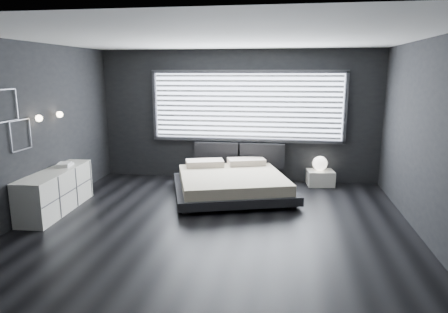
# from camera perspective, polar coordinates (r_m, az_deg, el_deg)

# --- Properties ---
(room) EXTENTS (6.04, 6.00, 2.80)m
(room) POSITION_cam_1_polar(r_m,az_deg,el_deg) (5.95, -1.27, 3.03)
(room) COLOR black
(room) RESTS_ON ground
(window) EXTENTS (4.14, 0.09, 1.52)m
(window) POSITION_cam_1_polar(r_m,az_deg,el_deg) (8.56, 3.27, 7.16)
(window) COLOR white
(window) RESTS_ON ground
(headboard) EXTENTS (1.96, 0.16, 0.52)m
(headboard) POSITION_cam_1_polar(r_m,az_deg,el_deg) (8.67, 2.19, 0.28)
(headboard) COLOR black
(headboard) RESTS_ON ground
(sconce_near) EXTENTS (0.18, 0.11, 0.11)m
(sconce_near) POSITION_cam_1_polar(r_m,az_deg,el_deg) (7.07, -24.94, 4.98)
(sconce_near) COLOR silver
(sconce_near) RESTS_ON ground
(sconce_far) EXTENTS (0.18, 0.11, 0.11)m
(sconce_far) POSITION_cam_1_polar(r_m,az_deg,el_deg) (7.58, -22.44, 5.58)
(sconce_far) COLOR silver
(sconce_far) RESTS_ON ground
(wall_art_upper) EXTENTS (0.01, 0.48, 0.48)m
(wall_art_upper) POSITION_cam_1_polar(r_m,az_deg,el_deg) (6.62, -28.67, 6.40)
(wall_art_upper) COLOR #47474C
(wall_art_upper) RESTS_ON ground
(wall_art_lower) EXTENTS (0.01, 0.48, 0.48)m
(wall_art_lower) POSITION_cam_1_polar(r_m,az_deg,el_deg) (6.87, -27.03, 2.75)
(wall_art_lower) COLOR #47474C
(wall_art_lower) RESTS_ON ground
(bed) EXTENTS (2.66, 2.59, 0.55)m
(bed) POSITION_cam_1_polar(r_m,az_deg,el_deg) (7.65, 1.08, -3.72)
(bed) COLOR black
(bed) RESTS_ON ground
(nightstand) EXTENTS (0.59, 0.51, 0.31)m
(nightstand) POSITION_cam_1_polar(r_m,az_deg,el_deg) (8.60, 13.58, -2.97)
(nightstand) COLOR white
(nightstand) RESTS_ON ground
(orb_lamp) EXTENTS (0.30, 0.30, 0.30)m
(orb_lamp) POSITION_cam_1_polar(r_m,az_deg,el_deg) (8.53, 13.54, -0.95)
(orb_lamp) COLOR white
(orb_lamp) RESTS_ON nightstand
(dresser) EXTENTS (0.59, 1.79, 0.71)m
(dresser) POSITION_cam_1_polar(r_m,az_deg,el_deg) (7.35, -22.86, -4.55)
(dresser) COLOR white
(dresser) RESTS_ON ground
(book_stack) EXTENTS (0.28, 0.35, 0.06)m
(book_stack) POSITION_cam_1_polar(r_m,az_deg,el_deg) (7.53, -21.86, -1.08)
(book_stack) COLOR silver
(book_stack) RESTS_ON dresser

